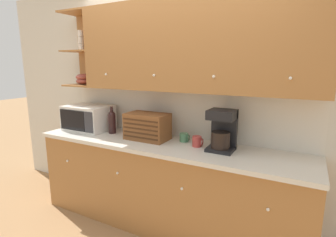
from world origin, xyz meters
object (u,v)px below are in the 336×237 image
mug (197,141)px  microwave (88,118)px  bread_box (147,126)px  coffee_maker (222,130)px  wine_bottle (112,121)px  storage_canister (132,125)px  mug_blue_second (184,137)px

mug → microwave: bearing=179.6°
bread_box → coffee_maker: coffee_maker is taller
mug → wine_bottle: bearing=179.5°
storage_canister → mug: (0.88, -0.16, -0.03)m
storage_canister → bread_box: size_ratio=0.36×
wine_bottle → storage_canister: 0.24m
wine_bottle → bread_box: size_ratio=0.70×
wine_bottle → coffee_maker: (1.29, 0.00, 0.05)m
mug_blue_second → mug: size_ratio=0.99×
bread_box → storage_canister: bearing=152.2°
microwave → wine_bottle: 0.36m
mug_blue_second → bread_box: bearing=-164.4°
storage_canister → coffee_maker: 1.13m
bread_box → mug_blue_second: (0.38, 0.11, -0.10)m
mug → coffee_maker: bearing=2.4°
microwave → coffee_maker: bearing=0.0°
storage_canister → wine_bottle: bearing=-139.3°
microwave → mug: bearing=-0.4°
coffee_maker → microwave: bearing=-180.0°
wine_bottle → storage_canister: bearing=40.7°
wine_bottle → storage_canister: wine_bottle is taller
bread_box → wine_bottle: bearing=177.8°
storage_canister → mug: 0.89m
storage_canister → coffee_maker: bearing=-7.5°
microwave → bread_box: size_ratio=1.22×
wine_bottle → bread_box: wine_bottle is taller
wine_bottle → mug: size_ratio=3.06×
mug_blue_second → mug: (0.18, -0.10, 0.01)m
coffee_maker → bread_box: bearing=-178.5°
microwave → bread_box: bearing=-1.3°
bread_box → mug_blue_second: bread_box is taller
coffee_maker → mug: bearing=-177.6°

